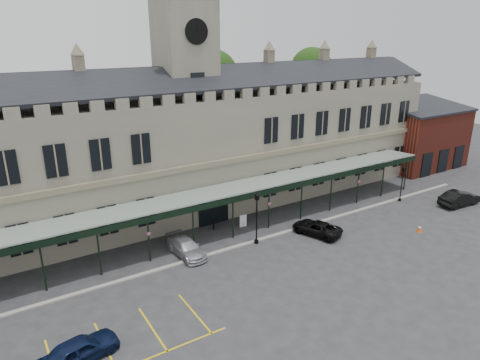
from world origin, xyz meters
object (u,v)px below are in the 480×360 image
lamp_post_right (402,180)px  car_right_b (459,198)px  traffic_cone (420,228)px  station_building (189,149)px  lamp_post_mid (257,213)px  car_taxi (186,247)px  car_left_a (80,350)px  sign_board (243,221)px  clock_tower (186,84)px  car_van (317,228)px

lamp_post_right → car_right_b: size_ratio=0.83×
traffic_cone → car_right_b: (9.34, 1.93, 0.48)m
station_building → lamp_post_right: size_ratio=14.39×
lamp_post_mid → lamp_post_right: (19.39, -0.11, -0.46)m
car_taxi → car_right_b: 30.55m
lamp_post_right → car_left_a: bearing=-169.7°
station_building → traffic_cone: 23.92m
station_building → sign_board: (2.07, -7.17, -5.87)m
clock_tower → car_right_b: bearing=-31.2°
sign_board → car_van: (4.93, -5.04, 0.05)m
car_left_a → car_right_b: car_right_b is taller
station_building → car_right_b: (25.00, -15.08, -5.64)m
station_building → sign_board: size_ratio=48.66×
lamp_post_right → car_van: size_ratio=0.89×
clock_tower → car_van: size_ratio=5.30×
car_left_a → lamp_post_right: bearing=-93.2°
car_right_b → car_van: bearing=85.2°
lamp_post_right → car_left_a: lamp_post_right is taller
car_left_a → car_right_b: (40.48, 2.31, 0.06)m
sign_board → car_left_a: car_left_a is taller
clock_tower → lamp_post_right: size_ratio=5.95×
car_taxi → car_right_b: (29.99, -5.79, 0.15)m
clock_tower → car_right_b: size_ratio=4.95×
car_van → car_right_b: car_right_b is taller
sign_board → car_van: 7.05m
sign_board → car_right_b: car_right_b is taller
sign_board → car_van: size_ratio=0.26×
station_building → lamp_post_mid: bearing=-83.5°
clock_tower → car_left_a: bearing=-131.5°
clock_tower → car_right_b: 31.72m
clock_tower → car_van: (7.00, -12.30, -12.46)m
lamp_post_right → station_building: bearing=152.3°
traffic_cone → car_right_b: bearing=11.7°
clock_tower → car_left_a: size_ratio=5.55×
traffic_cone → car_left_a: car_left_a is taller
sign_board → car_left_a: 20.30m
lamp_post_right → traffic_cone: (-4.95, -6.18, -2.13)m
lamp_post_mid → lamp_post_right: bearing=-0.3°
station_building → car_taxi: size_ratio=12.85×
clock_tower → car_left_a: 26.41m
station_building → clock_tower: 6.64m
lamp_post_right → lamp_post_mid: bearing=179.7°
station_building → sign_board: bearing=-73.9°
lamp_post_mid → sign_board: 4.33m
clock_tower → lamp_post_right: bearing=-27.9°
station_building → car_right_b: station_building is taller
lamp_post_right → car_taxi: size_ratio=0.89×
lamp_post_mid → traffic_cone: 15.96m
lamp_post_mid → car_van: bearing=-14.5°
traffic_cone → car_right_b: size_ratio=0.14×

